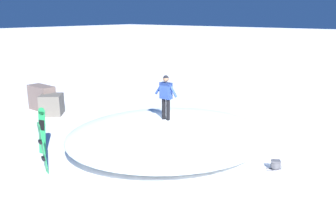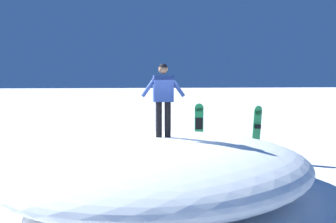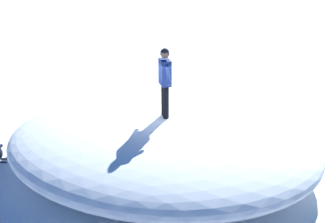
# 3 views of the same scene
# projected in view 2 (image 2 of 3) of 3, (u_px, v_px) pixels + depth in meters

# --- Properties ---
(ground) EXTENTS (240.00, 240.00, 0.00)m
(ground) POSITION_uv_depth(u_px,v_px,m) (136.00, 188.00, 9.61)
(ground) COLOR white
(snow_mound) EXTENTS (9.57, 9.86, 1.23)m
(snow_mound) POSITION_uv_depth(u_px,v_px,m) (162.00, 165.00, 9.16)
(snow_mound) COLOR white
(snow_mound) RESTS_ON ground
(snowboarder_standing) EXTENTS (0.99, 0.22, 1.63)m
(snowboarder_standing) POSITION_uv_depth(u_px,v_px,m) (163.00, 94.00, 9.16)
(snowboarder_standing) COLOR black
(snowboarder_standing) RESTS_ON snow_mound
(snowboard_primary_upright) EXTENTS (0.31, 0.24, 1.74)m
(snowboard_primary_upright) POSITION_uv_depth(u_px,v_px,m) (199.00, 129.00, 13.45)
(snowboard_primary_upright) COLOR #1E8C47
(snowboard_primary_upright) RESTS_ON ground
(snowboard_secondary_upright) EXTENTS (0.33, 0.26, 1.72)m
(snowboard_secondary_upright) POSITION_uv_depth(u_px,v_px,m) (257.00, 132.00, 12.74)
(snowboard_secondary_upright) COLOR #1E8C47
(snowboard_secondary_upright) RESTS_ON ground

